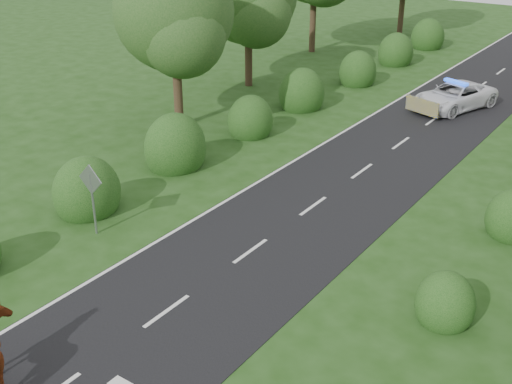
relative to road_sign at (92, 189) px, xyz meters
The scene contains 7 objects.
ground 5.63m from the road_sign, 21.80° to the right, with size 120.00×120.00×0.00m, color #1D4111.
road 14.03m from the road_sign, 68.96° to the left, with size 6.00×70.00×0.02m, color black.
road_markings 11.56m from the road_sign, 72.72° to the left, with size 4.96×70.00×0.01m.
hedgerow_left 9.85m from the road_sign, 98.87° to the left, with size 2.75×50.41×3.00m.
tree_left_a 11.55m from the road_sign, 115.73° to the left, with size 5.74×5.60×8.38m.
road_sign is the anchor object (origin of this frame).
police_van 21.12m from the road_sign, 75.86° to the left, with size 3.83×5.55×1.55m.
Camera 1 is at (10.42, -10.59, 10.51)m, focal length 45.00 mm.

